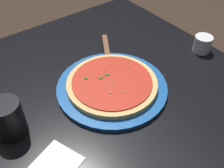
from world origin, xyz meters
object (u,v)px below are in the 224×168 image
object	(u,v)px
cup_tall_drink	(8,119)
cup_small_sauce	(203,44)
pizza	(112,83)
pizza_server	(107,53)
serving_plate	(112,87)

from	to	relation	value
cup_tall_drink	cup_small_sauce	distance (m)	0.69
pizza	cup_small_sauce	bearing A→B (deg)	-5.45
pizza	cup_small_sauce	distance (m)	0.38
cup_small_sauce	pizza	bearing A→B (deg)	174.55
pizza	cup_tall_drink	size ratio (longest dim) A/B	2.63
pizza_server	cup_small_sauce	distance (m)	0.35
serving_plate	pizza_server	world-z (taller)	pizza_server
pizza	cup_tall_drink	bearing A→B (deg)	174.93
pizza_server	cup_tall_drink	xyz separation A→B (m)	(-0.39, -0.11, 0.03)
serving_plate	cup_small_sauce	xyz separation A→B (m)	(0.38, -0.04, 0.02)
cup_tall_drink	pizza	bearing A→B (deg)	-5.07
pizza	pizza_server	distance (m)	0.16
serving_plate	cup_tall_drink	xyz separation A→B (m)	(-0.31, 0.03, 0.05)
pizza_server	cup_tall_drink	distance (m)	0.41
pizza	cup_small_sauce	size ratio (longest dim) A/B	4.42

